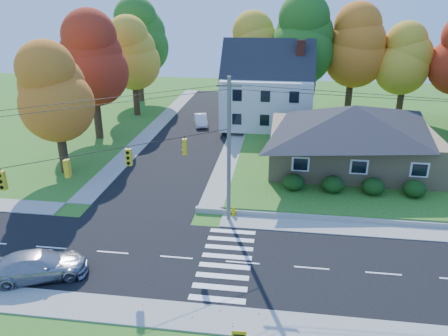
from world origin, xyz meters
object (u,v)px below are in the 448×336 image
object	(u,v)px
ranch_house	(352,135)
white_car	(201,120)
fire_hydrant	(234,212)
silver_sedan	(38,265)

from	to	relation	value
ranch_house	white_car	size ratio (longest dim) A/B	3.66
white_car	fire_hydrant	world-z (taller)	white_car
ranch_house	silver_sedan	world-z (taller)	ranch_house
white_car	fire_hydrant	xyz separation A→B (m)	(6.60, -22.50, -0.32)
ranch_house	white_car	world-z (taller)	ranch_house
fire_hydrant	white_car	bearing A→B (deg)	106.34
silver_sedan	fire_hydrant	xyz separation A→B (m)	(9.86, 8.61, -0.43)
ranch_house	white_car	bearing A→B (deg)	142.38
silver_sedan	white_car	world-z (taller)	silver_sedan
ranch_house	white_car	distance (m)	20.12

